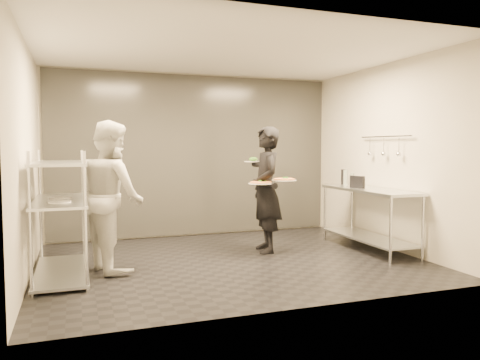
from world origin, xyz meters
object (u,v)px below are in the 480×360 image
object	(u,v)px
chef	(112,196)
bottle_clear	(352,179)
pizza_plate_far	(284,180)
pos_monitor	(357,182)
salad_plate	(253,160)
prep_counter	(369,208)
waiter	(266,190)
bottle_dark	(343,177)
pass_rack	(60,212)
pizza_plate_near	(261,183)
bottle_green	(346,178)

from	to	relation	value
chef	bottle_clear	bearing A→B (deg)	-99.29
pizza_plate_far	pos_monitor	world-z (taller)	pizza_plate_far
salad_plate	prep_counter	bearing A→B (deg)	-23.76
waiter	pos_monitor	bearing A→B (deg)	87.91
salad_plate	pizza_plate_far	bearing A→B (deg)	-62.56
pizza_plate_far	bottle_dark	size ratio (longest dim) A/B	1.41
pass_rack	chef	bearing A→B (deg)	7.56
bottle_clear	pizza_plate_near	bearing A→B (deg)	-167.75
pizza_plate_far	salad_plate	bearing A→B (deg)	117.44
pizza_plate_far	bottle_green	world-z (taller)	bottle_green
pass_rack	bottle_clear	bearing A→B (deg)	7.54
bottle_dark	waiter	bearing A→B (deg)	-164.95
pizza_plate_near	bottle_clear	size ratio (longest dim) A/B	1.78
pass_rack	bottle_green	distance (m)	4.32
waiter	bottle_clear	xyz separation A→B (m)	(1.59, 0.20, 0.10)
waiter	chef	world-z (taller)	chef
pizza_plate_near	bottle_clear	distance (m)	1.78
chef	pos_monitor	world-z (taller)	chef
pizza_plate_near	bottle_dark	bearing A→B (deg)	19.24
pizza_plate_far	waiter	bearing A→B (deg)	134.14
pizza_plate_near	pizza_plate_far	world-z (taller)	pizza_plate_far
waiter	prep_counter	bearing A→B (deg)	83.48
waiter	pos_monitor	world-z (taller)	waiter
prep_counter	pos_monitor	world-z (taller)	pos_monitor
bottle_green	bottle_dark	world-z (taller)	bottle_green
pizza_plate_near	salad_plate	distance (m)	0.59
pizza_plate_near	bottle_clear	xyz separation A→B (m)	(1.74, 0.38, -0.01)
salad_plate	pass_rack	bearing A→B (deg)	-165.55
pizza_plate_far	pos_monitor	size ratio (longest dim) A/B	1.38
waiter	bottle_green	xyz separation A→B (m)	(1.46, 0.19, 0.13)
bottle_green	waiter	bearing A→B (deg)	-172.74
pizza_plate_near	bottle_green	size ratio (longest dim) A/B	1.39
chef	pizza_plate_far	size ratio (longest dim) A/B	5.26
chef	bottle_clear	xyz separation A→B (m)	(3.80, 0.50, 0.09)
pass_rack	waiter	bearing A→B (deg)	7.75
pos_monitor	bottle_green	distance (m)	0.43
pos_monitor	prep_counter	bearing A→B (deg)	-64.31
prep_counter	waiter	xyz separation A→B (m)	(-1.52, 0.38, 0.29)
pizza_plate_near	bottle_dark	world-z (taller)	bottle_dark
chef	salad_plate	bearing A→B (deg)	-90.50
bottle_green	pizza_plate_near	bearing A→B (deg)	-167.27
pass_rack	bottle_clear	distance (m)	4.45
salad_plate	bottle_green	distance (m)	1.57
bottle_green	bottle_clear	size ratio (longest dim) A/B	1.27
pass_rack	bottle_clear	world-z (taller)	pass_rack
chef	pizza_plate_near	world-z (taller)	chef
salad_plate	pos_monitor	distance (m)	1.61
pizza_plate_near	bottle_clear	world-z (taller)	bottle_clear
waiter	bottle_clear	bearing A→B (deg)	104.69
pos_monitor	pizza_plate_near	bearing A→B (deg)	163.54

